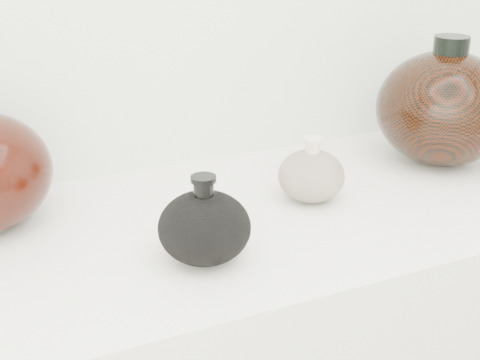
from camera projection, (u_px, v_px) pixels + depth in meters
name	position (u px, v px, depth m)	size (l,w,h in m)	color
black_gourd_vase	(204.00, 227.00, 0.89)	(0.13, 0.13, 0.12)	black
cream_gourd_vase	(311.00, 175.00, 1.08)	(0.11, 0.11, 0.11)	beige
right_round_pot	(444.00, 108.00, 1.21)	(0.26, 0.26, 0.23)	black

